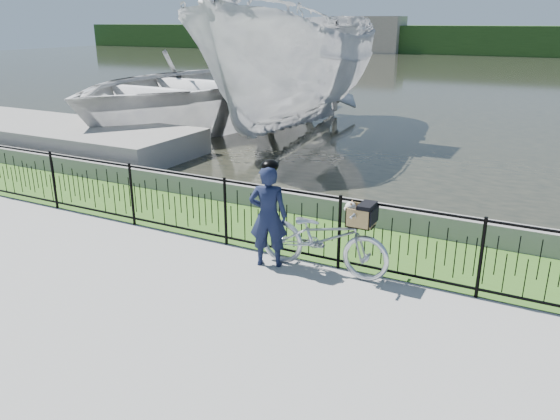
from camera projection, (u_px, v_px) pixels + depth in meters
The scene contains 12 objects.
ground at pixel (224, 298), 7.34m from camera, with size 120.00×120.00×0.00m, color gray.
grass_strip at pixel (306, 234), 9.52m from camera, with size 60.00×2.00×0.01m, color #355F1D.
water at pixel (506, 79), 34.96m from camera, with size 120.00×120.00×0.00m, color black.
quay_wall at pixel (329, 207), 10.29m from camera, with size 60.00×0.30×0.40m, color gray.
fence at pixel (279, 221), 8.49m from camera, with size 14.00×0.06×1.15m, color black, non-canonical shape.
far_treeline at pixel (538, 41), 57.06m from camera, with size 120.00×6.00×3.00m, color #26481B.
far_building_left at pixel (368, 34), 63.10m from camera, with size 8.00×4.00×4.00m, color gray.
dock at pixel (43, 134), 16.21m from camera, with size 10.00×3.00×0.70m, color gray.
bicycle_rig at pixel (324, 237), 7.97m from camera, with size 2.03×0.71×1.17m.
cyclist at pixel (268, 214), 8.09m from camera, with size 0.67×0.55×1.64m.
boat_near at pixel (296, 67), 17.08m from camera, with size 4.86×10.99×5.94m.
boat_far at pixel (202, 87), 19.60m from camera, with size 9.11×12.53×2.55m.
Camera 1 is at (3.70, -5.45, 3.53)m, focal length 35.00 mm.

